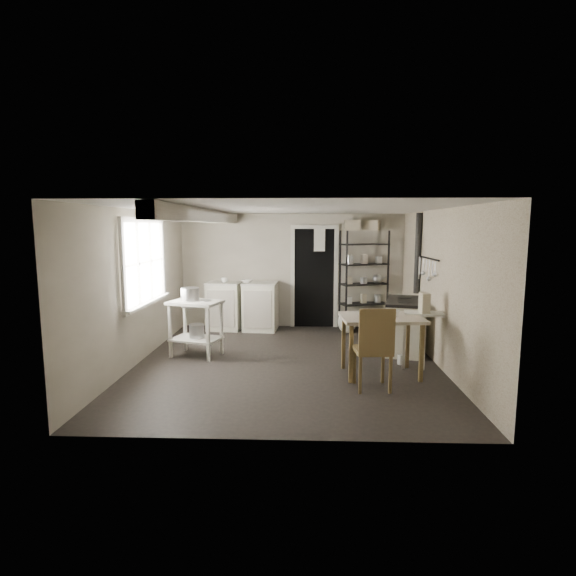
{
  "coord_description": "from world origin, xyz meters",
  "views": [
    {
      "loc": [
        0.26,
        -6.59,
        2.05
      ],
      "look_at": [
        0.0,
        0.3,
        1.1
      ],
      "focal_mm": 28.0,
      "sensor_mm": 36.0,
      "label": 1
    }
  ],
  "objects_px": {
    "flour_sack": "(347,321)",
    "base_cabinets": "(243,307)",
    "stove": "(405,325)",
    "chair": "(372,351)",
    "shelf_rack": "(364,282)",
    "prep_table": "(196,331)",
    "stockpot": "(190,297)",
    "work_table": "(381,348)"
  },
  "relations": [
    {
      "from": "base_cabinets",
      "to": "stove",
      "type": "height_order",
      "value": "base_cabinets"
    },
    {
      "from": "stockpot",
      "to": "work_table",
      "type": "bearing_deg",
      "value": -16.46
    },
    {
      "from": "chair",
      "to": "flour_sack",
      "type": "relative_size",
      "value": 2.48
    },
    {
      "from": "prep_table",
      "to": "shelf_rack",
      "type": "xyz_separation_m",
      "value": [
        2.89,
        2.0,
        0.55
      ]
    },
    {
      "from": "flour_sack",
      "to": "base_cabinets",
      "type": "bearing_deg",
      "value": 173.24
    },
    {
      "from": "stockpot",
      "to": "flour_sack",
      "type": "relative_size",
      "value": 0.71
    },
    {
      "from": "stove",
      "to": "chair",
      "type": "xyz_separation_m",
      "value": [
        -0.8,
        -1.77,
        0.04
      ]
    },
    {
      "from": "base_cabinets",
      "to": "work_table",
      "type": "bearing_deg",
      "value": -45.08
    },
    {
      "from": "base_cabinets",
      "to": "stove",
      "type": "xyz_separation_m",
      "value": [
        2.9,
        -1.46,
        -0.02
      ]
    },
    {
      "from": "stockpot",
      "to": "stove",
      "type": "distance_m",
      "value": 3.52
    },
    {
      "from": "prep_table",
      "to": "flour_sack",
      "type": "bearing_deg",
      "value": 32.76
    },
    {
      "from": "flour_sack",
      "to": "chair",
      "type": "bearing_deg",
      "value": -89.21
    },
    {
      "from": "flour_sack",
      "to": "prep_table",
      "type": "bearing_deg",
      "value": -147.24
    },
    {
      "from": "stove",
      "to": "chair",
      "type": "bearing_deg",
      "value": -101.07
    },
    {
      "from": "shelf_rack",
      "to": "flour_sack",
      "type": "height_order",
      "value": "shelf_rack"
    },
    {
      "from": "stove",
      "to": "chair",
      "type": "height_order",
      "value": "chair"
    },
    {
      "from": "work_table",
      "to": "chair",
      "type": "height_order",
      "value": "chair"
    },
    {
      "from": "stockpot",
      "to": "base_cabinets",
      "type": "xyz_separation_m",
      "value": [
        0.57,
        1.85,
        -0.48
      ]
    },
    {
      "from": "base_cabinets",
      "to": "flour_sack",
      "type": "relative_size",
      "value": 3.37
    },
    {
      "from": "stockpot",
      "to": "work_table",
      "type": "distance_m",
      "value": 3.04
    },
    {
      "from": "work_table",
      "to": "flour_sack",
      "type": "distance_m",
      "value": 2.47
    },
    {
      "from": "stockpot",
      "to": "work_table",
      "type": "height_order",
      "value": "stockpot"
    },
    {
      "from": "stockpot",
      "to": "chair",
      "type": "height_order",
      "value": "stockpot"
    },
    {
      "from": "base_cabinets",
      "to": "shelf_rack",
      "type": "xyz_separation_m",
      "value": [
        2.41,
        0.12,
        0.49
      ]
    },
    {
      "from": "stockpot",
      "to": "prep_table",
      "type": "bearing_deg",
      "value": -15.86
    },
    {
      "from": "chair",
      "to": "work_table",
      "type": "bearing_deg",
      "value": 65.53
    },
    {
      "from": "shelf_rack",
      "to": "chair",
      "type": "bearing_deg",
      "value": -114.37
    },
    {
      "from": "prep_table",
      "to": "chair",
      "type": "height_order",
      "value": "chair"
    },
    {
      "from": "base_cabinets",
      "to": "stockpot",
      "type": "bearing_deg",
      "value": -102.51
    },
    {
      "from": "base_cabinets",
      "to": "chair",
      "type": "xyz_separation_m",
      "value": [
        2.1,
        -3.23,
        0.02
      ]
    },
    {
      "from": "shelf_rack",
      "to": "stove",
      "type": "relative_size",
      "value": 1.81
    },
    {
      "from": "base_cabinets",
      "to": "work_table",
      "type": "xyz_separation_m",
      "value": [
        2.29,
        -2.7,
        -0.08
      ]
    },
    {
      "from": "work_table",
      "to": "prep_table",
      "type": "bearing_deg",
      "value": 163.52
    },
    {
      "from": "stockpot",
      "to": "flour_sack",
      "type": "height_order",
      "value": "stockpot"
    },
    {
      "from": "base_cabinets",
      "to": "shelf_rack",
      "type": "bearing_deg",
      "value": 7.52
    },
    {
      "from": "base_cabinets",
      "to": "chair",
      "type": "bearing_deg",
      "value": -52.43
    },
    {
      "from": "work_table",
      "to": "base_cabinets",
      "type": "bearing_deg",
      "value": 130.37
    },
    {
      "from": "chair",
      "to": "flour_sack",
      "type": "xyz_separation_m",
      "value": [
        -0.04,
        2.99,
        -0.25
      ]
    },
    {
      "from": "prep_table",
      "to": "stockpot",
      "type": "xyz_separation_m",
      "value": [
        -0.09,
        0.02,
        0.54
      ]
    },
    {
      "from": "work_table",
      "to": "shelf_rack",
      "type": "bearing_deg",
      "value": 87.62
    },
    {
      "from": "chair",
      "to": "prep_table",
      "type": "bearing_deg",
      "value": 147.91
    },
    {
      "from": "prep_table",
      "to": "flour_sack",
      "type": "height_order",
      "value": "prep_table"
    }
  ]
}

